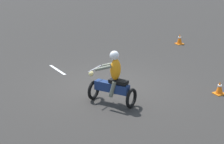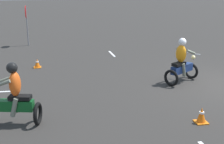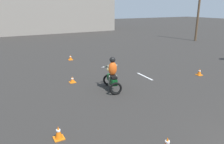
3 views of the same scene
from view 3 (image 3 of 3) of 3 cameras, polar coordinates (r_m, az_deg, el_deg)
The scene contains 10 objects.
motorcycle_rider_background at distance 10.38m, azimuth 0.05°, elevation -0.97°, with size 0.94×1.56×1.66m.
traffic_cone_near_right at distance 6.60m, azimuth 14.23°, elevation -17.81°, with size 0.32×0.32×0.42m.
traffic_cone_mid_center at distance 16.74m, azimuth -10.80°, elevation 3.73°, with size 0.32×0.32×0.38m.
traffic_cone_mid_left at distance 13.78m, azimuth 21.87°, elevation -0.03°, with size 0.32×0.32×0.39m.
traffic_cone_far_right at distance 11.77m, azimuth -10.32°, elevation -2.00°, with size 0.32×0.32×0.32m.
traffic_cone_far_center at distance 7.09m, azimuth -13.80°, elevation -15.16°, with size 0.32×0.32×0.42m.
lane_stripe_n at distance 12.76m, azimuth 8.54°, elevation -1.12°, with size 0.10×1.51×0.01m, color silver.
utility_pole_near at distance 27.35m, azimuth 21.85°, elevation 16.29°, with size 0.24×0.24×8.35m, color brown.
utility_pole_far at distance 33.56m, azimuth -18.11°, elevation 16.90°, with size 0.24×0.24×8.76m, color brown.
building_backdrop at distance 37.10m, azimuth -21.16°, elevation 14.75°, with size 25.43×9.24×6.46m, color gray.
Camera 3 is at (-6.65, -1.65, 3.91)m, focal length 35.00 mm.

